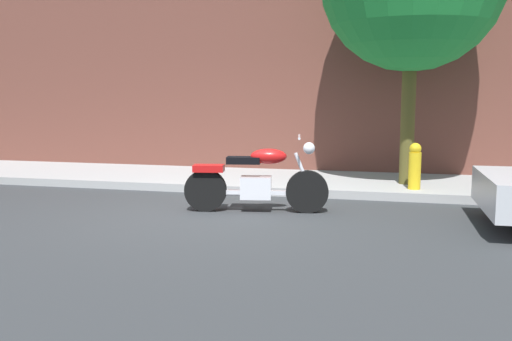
# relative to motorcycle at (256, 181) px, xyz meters

# --- Properties ---
(ground_plane) EXTENTS (60.00, 60.00, 0.00)m
(ground_plane) POSITION_rel_motorcycle_xyz_m (-0.58, -0.34, -0.45)
(ground_plane) COLOR #303335
(sidewalk) EXTENTS (25.00, 2.45, 0.14)m
(sidewalk) POSITION_rel_motorcycle_xyz_m (-0.58, 2.54, -0.38)
(sidewalk) COLOR #9C9C9C
(sidewalk) RESTS_ON ground
(motorcycle) EXTENTS (2.07, 0.72, 1.11)m
(motorcycle) POSITION_rel_motorcycle_xyz_m (0.00, 0.00, 0.00)
(motorcycle) COLOR black
(motorcycle) RESTS_ON ground
(fire_hydrant) EXTENTS (0.20, 0.20, 0.91)m
(fire_hydrant) POSITION_rel_motorcycle_xyz_m (2.25, 1.77, 0.01)
(fire_hydrant) COLOR gold
(fire_hydrant) RESTS_ON ground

